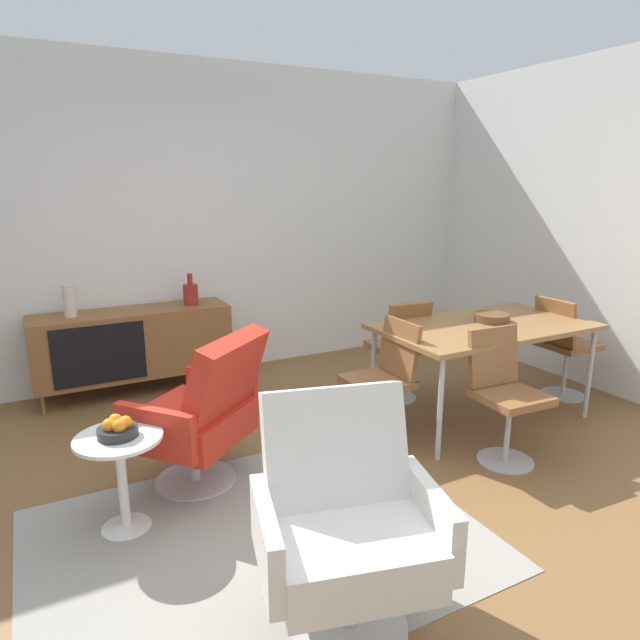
{
  "coord_description": "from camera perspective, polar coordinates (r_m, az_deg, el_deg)",
  "views": [
    {
      "loc": [
        -1.15,
        -2.45,
        1.77
      ],
      "look_at": [
        0.4,
        0.49,
        0.94
      ],
      "focal_mm": 31.25,
      "sensor_mm": 36.0,
      "label": 1
    }
  ],
  "objects": [
    {
      "name": "dining_chair_front_left",
      "position": [
        3.78,
        18.33,
        -6.87
      ],
      "size": [
        0.42,
        0.44,
        0.86
      ],
      "color": "brown",
      "rests_on": "ground_plane"
    },
    {
      "name": "vase_cobalt",
      "position": [
        5.0,
        -13.11,
        2.65
      ],
      "size": [
        0.13,
        0.13,
        0.27
      ],
      "color": "maroon",
      "rests_on": "sideboard"
    },
    {
      "name": "dining_table",
      "position": [
        4.32,
        16.49,
        -0.95
      ],
      "size": [
        1.6,
        0.9,
        0.74
      ],
      "color": "olive",
      "rests_on": "ground_plane"
    },
    {
      "name": "dining_chair_far_end",
      "position": [
        5.03,
        23.62,
        -2.19
      ],
      "size": [
        0.43,
        0.41,
        0.86
      ],
      "color": "brown",
      "rests_on": "ground_plane"
    },
    {
      "name": "lounge_chair_red",
      "position": [
        3.36,
        -12.05,
        -9.11
      ],
      "size": [
        0.91,
        0.9,
        0.95
      ],
      "color": "red",
      "rests_on": "ground_plane"
    },
    {
      "name": "area_rug",
      "position": [
        3.06,
        -6.44,
        -21.38
      ],
      "size": [
        2.2,
        1.7,
        0.01
      ],
      "primitive_type": "cube",
      "color": "gray",
      "rests_on": "ground_plane"
    },
    {
      "name": "wall_back",
      "position": [
        5.19,
        -15.16,
        9.45
      ],
      "size": [
        6.8,
        0.12,
        2.8
      ],
      "primitive_type": "cube",
      "color": "silver",
      "rests_on": "ground_plane"
    },
    {
      "name": "sideboard",
      "position": [
        4.98,
        -18.55,
        -2.23
      ],
      "size": [
        1.6,
        0.45,
        0.72
      ],
      "color": "brown",
      "rests_on": "ground_plane"
    },
    {
      "name": "fruit_bowl",
      "position": [
        3.02,
        -20.02,
        -10.4
      ],
      "size": [
        0.2,
        0.2,
        0.11
      ],
      "color": "#262628",
      "rests_on": "side_table_round"
    },
    {
      "name": "wooden_bowl_on_table",
      "position": [
        4.4,
        17.19,
        0.24
      ],
      "size": [
        0.26,
        0.26,
        0.06
      ],
      "primitive_type": "cylinder",
      "color": "brown",
      "rests_on": "dining_table"
    },
    {
      "name": "armchair_black_shell",
      "position": [
        2.36,
        2.64,
        -19.46
      ],
      "size": [
        0.82,
        0.78,
        0.95
      ],
      "color": "silver",
      "rests_on": "ground_plane"
    },
    {
      "name": "dining_chair_back_left",
      "position": [
        4.57,
        8.21,
        -2.68
      ],
      "size": [
        0.43,
        0.45,
        0.86
      ],
      "color": "brown",
      "rests_on": "ground_plane"
    },
    {
      "name": "ground_plane",
      "position": [
        3.23,
        -2.39,
        -19.2
      ],
      "size": [
        8.32,
        8.32,
        0.0
      ],
      "primitive_type": "plane",
      "color": "brown"
    },
    {
      "name": "side_table_round",
      "position": [
        3.13,
        -19.65,
        -14.44
      ],
      "size": [
        0.44,
        0.44,
        0.52
      ],
      "color": "white",
      "rests_on": "ground_plane"
    },
    {
      "name": "vase_sculptural_dark",
      "position": [
        4.85,
        -24.28,
        1.8
      ],
      "size": [
        0.1,
        0.1,
        0.26
      ],
      "color": "beige",
      "rests_on": "sideboard"
    },
    {
      "name": "dining_chair_near_window",
      "position": [
        3.84,
        6.6,
        -5.87
      ],
      "size": [
        0.43,
        0.4,
        0.86
      ],
      "color": "brown",
      "rests_on": "ground_plane"
    }
  ]
}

